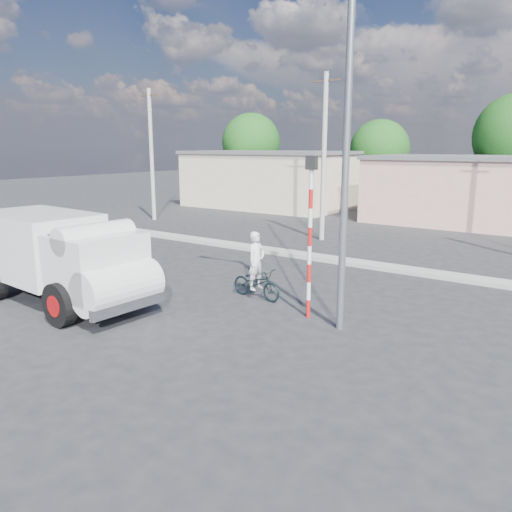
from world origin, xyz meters
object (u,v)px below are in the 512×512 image
Objects in this scene: traffic_pole at (310,224)px; truck at (62,256)px; streetlight at (341,130)px; bicycle at (256,283)px; cyclist at (256,270)px.

truck is at bearing -154.08° from traffic_pole.
truck is at bearing -159.00° from streetlight.
streetlight is at bearing -100.37° from bicycle.
streetlight is (3.10, -0.90, 4.07)m from cyclist.
streetlight reaches higher than truck.
traffic_pole reaches higher than bicycle.
cyclist is 0.41× the size of traffic_pole.
bicycle is 3.09m from traffic_pole.
traffic_pole reaches higher than truck.
traffic_pole is at bearing -99.68° from cyclist.
streetlight reaches higher than cyclist.
streetlight is at bearing 24.34° from truck.
streetlight reaches higher than traffic_pole.
traffic_pole is (2.16, -0.60, 1.70)m from cyclist.
bicycle is (4.31, 3.74, -0.98)m from truck.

